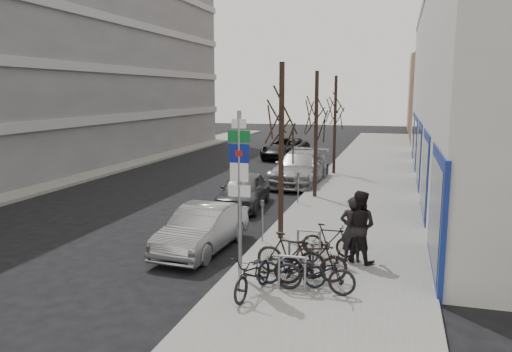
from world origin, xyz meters
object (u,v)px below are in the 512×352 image
Objects in this scene: lane_car at (285,148)px; pedestrian_far at (359,226)px; bike_rack at (301,254)px; parked_car_mid at (244,190)px; meter_front at (262,217)px; bike_mid_curb at (291,265)px; bike_mid_inner at (291,254)px; bike_far_inner at (330,240)px; highway_sign_pole at (239,184)px; meter_mid at (298,184)px; bike_far_curb at (315,268)px; bike_near_left at (253,271)px; parked_car_back at (300,168)px; tree_far at (336,102)px; bike_near_right at (311,262)px; meter_back at (319,165)px; tree_near at (282,110)px; tree_mid at (316,104)px; parked_car_front at (202,229)px; pedestrian_near at (352,229)px.

lane_car is 2.69× the size of pedestrian_far.
parked_car_mid is at bearing 117.60° from bike_rack.
meter_front is 3.60m from bike_mid_curb.
bike_far_inner is (0.72, 1.72, -0.08)m from bike_mid_inner.
highway_sign_pole is 3.31× the size of meter_mid.
bike_near_left is at bearing 112.74° from bike_far_curb.
meter_mid is 8.22m from bike_mid_inner.
highway_sign_pole is 13.71m from parked_car_back.
parked_car_back is (-1.36, -2.95, -3.29)m from tree_far.
bike_mid_curb is 1.06× the size of bike_far_inner.
bike_near_right reaches higher than bike_far_inner.
pedestrian_far is at bearing -65.95° from meter_mid.
meter_back is 0.70× the size of bike_mid_inner.
bike_near_left is 1.02× the size of bike_near_right.
bike_mid_inner is (0.98, -3.09, -3.40)m from tree_near.
tree_near is at bearing -63.52° from parked_car_mid.
lane_car is (-4.23, 6.52, -3.37)m from tree_far.
tree_mid is 8.88m from parked_car_front.
bike_near_right is 0.49m from bike_mid_curb.
bike_mid_inner is 0.92× the size of pedestrian_far.
bike_mid_inner is at bearing -139.43° from bike_rack.
meter_mid is at bearing 90.00° from meter_front.
tree_mid is 3.55m from meter_mid.
lane_car is at bearing 109.00° from parked_car_back.
bike_rack is 0.29m from bike_mid_inner.
pedestrian_far is (5.01, -5.81, 0.43)m from parked_car_mid.
parked_car_back is at bearing 110.94° from tree_mid.
pedestrian_far is (2.07, 2.87, 0.43)m from bike_near_left.
bike_rack is at bearing 71.82° from bike_near_left.
tree_near is at bearing -84.86° from meter_mid.
bike_mid_curb is 0.64m from bike_far_curb.
lane_car is at bearing 112.76° from meter_back.
pedestrian_far is at bearing 1.63° from parked_car_front.
parked_car_back is at bearing 94.88° from highway_sign_pole.
pedestrian_far is (2.93, -12.08, 0.21)m from meter_back.
parked_car_mid is at bearing -108.37° from meter_back.
meter_back is 0.72× the size of pedestrian_near.
bike_far_curb reaches higher than bike_mid_inner.
bike_mid_curb is (0.71, 0.73, -0.06)m from bike_near_left.
meter_back is at bearing 97.02° from bike_rack.
bike_near_right is at bearing -81.18° from tree_mid.
bike_rack is 0.40× the size of parked_car_back.
lane_car reaches higher than parked_car_mid.
lane_car is (-5.43, 22.42, 0.07)m from bike_rack.
highway_sign_pole is 3.39m from meter_front.
tree_near reaches higher than parked_car_mid.
bike_far_curb reaches higher than bike_rack.
parked_car_mid reaches higher than bike_mid_curb.
bike_near_left is at bearing -56.58° from highway_sign_pole.
parked_car_mid is (-2.53, -8.76, -3.40)m from tree_far.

